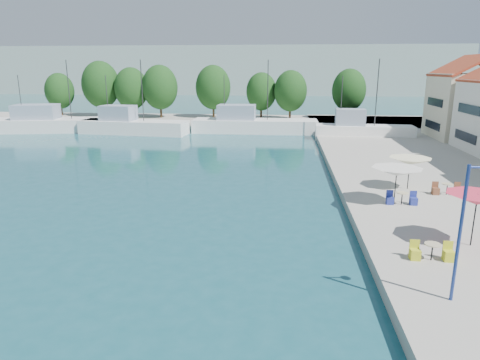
# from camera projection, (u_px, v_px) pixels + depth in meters

# --- Properties ---
(quay_far) EXTENTS (90.00, 16.00, 0.60)m
(quay_far) POSITION_uv_depth(u_px,v_px,m) (223.00, 121.00, 69.85)
(quay_far) COLOR #A5A095
(quay_far) RESTS_ON ground
(hill_west) EXTENTS (180.00, 40.00, 16.00)m
(hill_west) POSITION_uv_depth(u_px,v_px,m) (200.00, 70.00, 159.61)
(hill_west) COLOR #99A69D
(hill_west) RESTS_ON ground
(hill_east) EXTENTS (140.00, 40.00, 12.00)m
(hill_east) POSITION_uv_depth(u_px,v_px,m) (381.00, 75.00, 172.26)
(hill_east) COLOR #99A69D
(hill_east) RESTS_ON ground
(building_06) EXTENTS (9.00, 8.80, 10.20)m
(building_06) POSITION_uv_depth(u_px,v_px,m) (474.00, 96.00, 49.89)
(building_06) COLOR beige
(building_06) RESTS_ON quay_right
(trawler_01) EXTENTS (19.51, 8.46, 10.20)m
(trawler_01) POSITION_uv_depth(u_px,v_px,m) (55.00, 124.00, 60.44)
(trawler_01) COLOR silver
(trawler_01) RESTS_ON ground
(trawler_02) EXTENTS (15.05, 5.25, 10.20)m
(trawler_02) POSITION_uv_depth(u_px,v_px,m) (131.00, 126.00, 58.32)
(trawler_02) COLOR white
(trawler_02) RESTS_ON ground
(trawler_03) EXTENTS (17.14, 4.55, 10.20)m
(trawler_03) POSITION_uv_depth(u_px,v_px,m) (252.00, 125.00, 59.52)
(trawler_03) COLOR white
(trawler_03) RESTS_ON ground
(trawler_04) EXTENTS (12.07, 3.71, 10.20)m
(trawler_04) POSITION_uv_depth(u_px,v_px,m) (361.00, 131.00, 53.42)
(trawler_04) COLOR white
(trawler_04) RESTS_ON ground
(tree_01) EXTENTS (4.96, 4.96, 7.34)m
(tree_01) POSITION_uv_depth(u_px,v_px,m) (60.00, 91.00, 74.93)
(tree_01) COLOR #3F2B19
(tree_01) RESTS_ON quay_far
(tree_02) EXTENTS (6.32, 6.32, 9.36)m
(tree_02) POSITION_uv_depth(u_px,v_px,m) (101.00, 85.00, 73.02)
(tree_02) COLOR #3F2B19
(tree_02) RESTS_ON quay_far
(tree_03) EXTENTS (5.60, 5.60, 8.28)m
(tree_03) POSITION_uv_depth(u_px,v_px,m) (131.00, 89.00, 71.95)
(tree_03) COLOR #3F2B19
(tree_03) RESTS_ON quay_far
(tree_04) EXTENTS (5.87, 5.87, 8.69)m
(tree_04) POSITION_uv_depth(u_px,v_px,m) (160.00, 87.00, 71.19)
(tree_04) COLOR #3F2B19
(tree_04) RESTS_ON quay_far
(tree_05) EXTENTS (5.85, 5.85, 8.66)m
(tree_05) POSITION_uv_depth(u_px,v_px,m) (213.00, 87.00, 71.34)
(tree_05) COLOR #3F2B19
(tree_05) RESTS_ON quay_far
(tree_06) EXTENTS (5.05, 5.05, 7.48)m
(tree_06) POSITION_uv_depth(u_px,v_px,m) (261.00, 92.00, 71.31)
(tree_06) COLOR #3F2B19
(tree_06) RESTS_ON quay_far
(tree_07) EXTENTS (5.30, 5.30, 7.85)m
(tree_07) POSITION_uv_depth(u_px,v_px,m) (291.00, 91.00, 69.22)
(tree_07) COLOR #3F2B19
(tree_07) RESTS_ON quay_far
(tree_08) EXTENTS (5.45, 5.45, 8.07)m
(tree_08) POSITION_uv_depth(u_px,v_px,m) (349.00, 90.00, 69.28)
(tree_08) COLOR #3F2B19
(tree_08) RESTS_ON quay_far
(umbrella_pink) EXTENTS (2.81, 2.81, 2.51)m
(umbrella_pink) POSITION_uv_depth(u_px,v_px,m) (477.00, 199.00, 19.54)
(umbrella_pink) COLOR black
(umbrella_pink) RESTS_ON quay_right
(umbrella_white) EXTENTS (3.06, 3.06, 2.26)m
(umbrella_white) POSITION_uv_depth(u_px,v_px,m) (397.00, 172.00, 25.84)
(umbrella_white) COLOR black
(umbrella_white) RESTS_ON quay_right
(umbrella_cream) EXTENTS (2.85, 2.85, 2.20)m
(umbrella_cream) POSITION_uv_depth(u_px,v_px,m) (410.00, 161.00, 29.07)
(umbrella_cream) COLOR black
(umbrella_cream) RESTS_ON quay_right
(cafe_table_01) EXTENTS (1.82, 0.70, 0.76)m
(cafe_table_01) POSITION_uv_depth(u_px,v_px,m) (432.00, 254.00, 18.49)
(cafe_table_01) COLOR black
(cafe_table_01) RESTS_ON quay_right
(cafe_table_02) EXTENTS (1.82, 0.70, 0.76)m
(cafe_table_02) POSITION_uv_depth(u_px,v_px,m) (402.00, 200.00, 26.08)
(cafe_table_02) COLOR black
(cafe_table_02) RESTS_ON quay_right
(cafe_table_03) EXTENTS (1.82, 0.70, 0.76)m
(cafe_table_03) POSITION_uv_depth(u_px,v_px,m) (447.00, 191.00, 28.09)
(cafe_table_03) COLOR black
(cafe_table_03) RESTS_ON quay_right
(street_lamp) EXTENTS (1.04, 0.36, 5.03)m
(street_lamp) POSITION_uv_depth(u_px,v_px,m) (473.00, 208.00, 14.48)
(street_lamp) COLOR navy
(street_lamp) RESTS_ON quay_right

